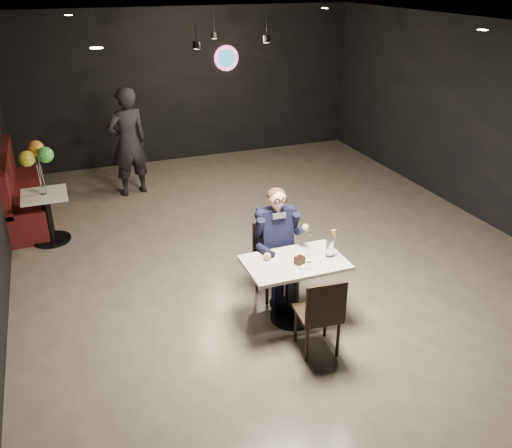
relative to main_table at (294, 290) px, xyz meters
name	(u,v)px	position (x,y,z in m)	size (l,w,h in m)	color
floor	(273,250)	(0.43, 1.63, -0.38)	(9.00, 9.00, 0.00)	slate
wall_sign	(226,58)	(1.23, 6.10, 1.62)	(0.50, 0.06, 0.50)	pink
pendant_lights	(225,24)	(0.43, 3.63, 2.51)	(1.40, 1.20, 0.36)	black
main_table	(294,290)	(0.00, 0.00, 0.00)	(1.10, 0.70, 0.75)	white
chair_far	(275,261)	(0.00, 0.55, 0.09)	(0.42, 0.46, 0.92)	black
chair_near	(318,312)	(0.00, -0.58, 0.09)	(0.42, 0.46, 0.92)	black
seated_man	(275,242)	(0.00, 0.55, 0.34)	(0.60, 0.80, 1.44)	black
dessert_plate	(305,264)	(0.08, -0.10, 0.38)	(0.24, 0.24, 0.01)	white
cake_slice	(300,260)	(0.02, -0.08, 0.42)	(0.10, 0.08, 0.07)	black
mint_leaf	(309,256)	(0.12, -0.09, 0.47)	(0.07, 0.04, 0.01)	green
sundae_glass	(330,248)	(0.41, -0.03, 0.47)	(0.09, 0.09, 0.20)	silver
wafer_cone	(335,236)	(0.46, -0.03, 0.62)	(0.06, 0.06, 0.13)	tan
booth_bench	(24,185)	(-2.82, 4.05, 0.18)	(0.55, 2.21, 1.11)	#49110F
side_table	(48,217)	(-2.52, 3.05, 0.01)	(0.62, 0.62, 0.78)	white
balloon_vase	(43,189)	(-2.52, 3.05, 0.44)	(0.09, 0.09, 0.14)	silver
balloon_bunch	(38,161)	(-2.52, 3.05, 0.86)	(0.40, 0.40, 0.66)	yellow
passerby	(128,142)	(-1.09, 4.51, 0.57)	(0.69, 0.45, 1.88)	black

